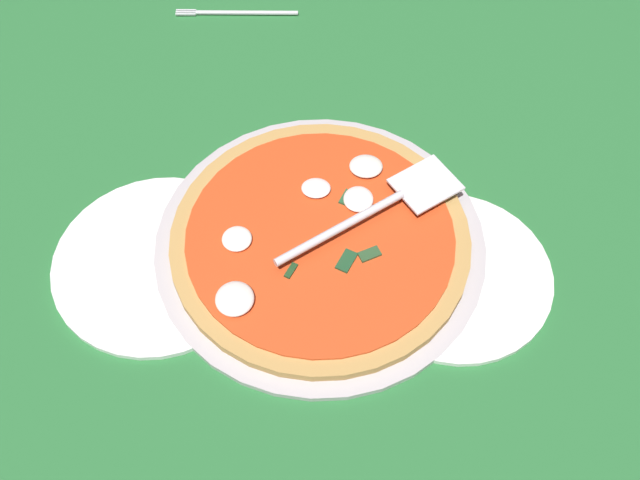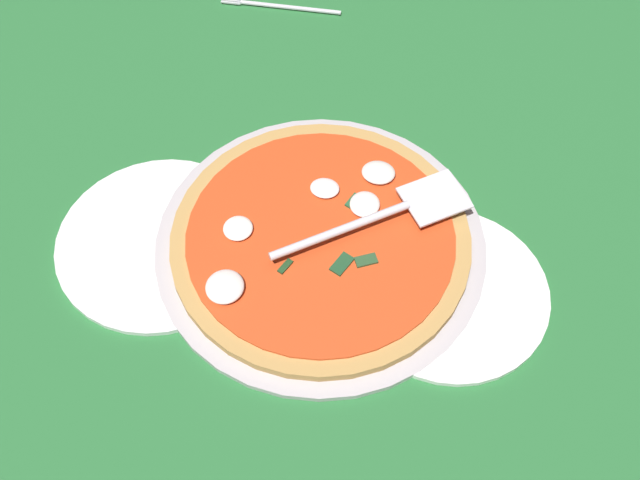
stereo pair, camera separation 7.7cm
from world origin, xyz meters
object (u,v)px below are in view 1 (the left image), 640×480
at_px(dinner_plate_right, 159,263).
at_px(pizza, 319,241).
at_px(place_setting_near, 249,1).
at_px(dinner_plate_left, 453,275).
at_px(pizza_server, 378,209).

relative_size(dinner_plate_right, pizza, 0.70).
bearing_deg(pizza, place_setting_near, -73.64).
bearing_deg(place_setting_near, dinner_plate_right, 80.31).
xyz_separation_m(dinner_plate_left, place_setting_near, (0.29, -0.47, -0.00)).
height_order(dinner_plate_left, dinner_plate_right, same).
bearing_deg(dinner_plate_right, place_setting_near, -97.13).
relative_size(dinner_plate_left, pizza_server, 1.04).
xyz_separation_m(dinner_plate_left, pizza, (0.16, -0.03, 0.01)).
height_order(dinner_plate_left, place_setting_near, place_setting_near).
relative_size(dinner_plate_right, pizza_server, 1.12).
bearing_deg(pizza_server, dinner_plate_left, -71.02).
height_order(dinner_plate_left, pizza_server, pizza_server).
bearing_deg(pizza_server, place_setting_near, 79.47).
xyz_separation_m(dinner_plate_left, pizza_server, (0.09, -0.06, 0.04)).
bearing_deg(dinner_plate_right, dinner_plate_left, -179.79).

